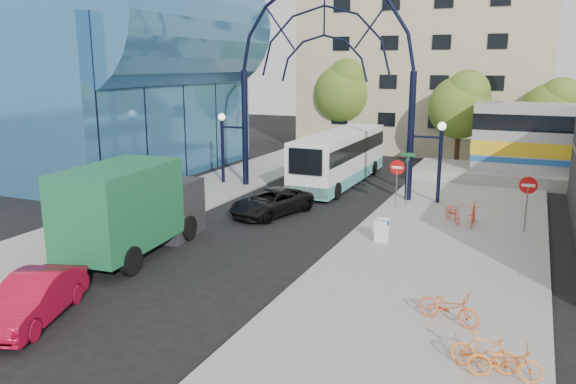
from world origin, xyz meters
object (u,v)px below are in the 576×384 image
at_px(sandwich_board, 382,228).
at_px(green_truck, 134,208).
at_px(city_bus, 340,157).
at_px(red_sedan, 33,299).
at_px(bike_near_b, 473,215).
at_px(tree_north_c, 553,109).
at_px(bike_far_a, 449,307).
at_px(gateway_arch, 324,42).
at_px(street_name_sign, 407,168).
at_px(tree_north_a, 462,104).
at_px(do_not_enter_sign, 528,191).
at_px(tree_north_b, 345,90).
at_px(bike_near_a, 453,212).
at_px(bike_far_b, 484,352).
at_px(bike_far_c, 505,362).
at_px(black_suv, 271,202).
at_px(stop_sign, 397,172).

xyz_separation_m(sandwich_board, green_truck, (-8.77, -4.78, 1.08)).
bearing_deg(city_bus, red_sedan, -94.95).
bearing_deg(bike_near_b, tree_north_c, 78.06).
relative_size(tree_north_c, bike_far_a, 3.56).
height_order(gateway_arch, green_truck, gateway_arch).
relative_size(street_name_sign, sandwich_board, 2.83).
bearing_deg(red_sedan, green_truck, 83.34).
height_order(gateway_arch, bike_far_a, gateway_arch).
bearing_deg(green_truck, tree_north_a, 63.62).
xyz_separation_m(do_not_enter_sign, city_bus, (-10.99, 7.19, -0.31)).
distance_m(tree_north_b, bike_near_a, 23.21).
bearing_deg(bike_far_a, city_bus, 43.84).
distance_m(street_name_sign, bike_far_b, 16.36).
height_order(do_not_enter_sign, street_name_sign, street_name_sign).
height_order(bike_far_b, bike_far_c, bike_far_b).
bearing_deg(bike_near_a, city_bus, 111.66).
xyz_separation_m(do_not_enter_sign, bike_near_b, (-2.19, 0.06, -1.33)).
xyz_separation_m(street_name_sign, green_truck, (-8.37, -11.41, -0.31)).
xyz_separation_m(green_truck, bike_far_a, (12.40, -1.73, -1.22)).
bearing_deg(bike_near_b, bike_far_a, -89.16).
bearing_deg(bike_far_b, sandwich_board, 32.00).
xyz_separation_m(bike_near_a, bike_far_c, (3.01, -13.53, -0.00)).
distance_m(sandwich_board, tree_north_b, 26.15).
relative_size(gateway_arch, bike_far_c, 7.99).
bearing_deg(street_name_sign, bike_far_c, -70.06).
bearing_deg(do_not_enter_sign, tree_north_b, 126.74).
bearing_deg(red_sedan, tree_north_a, 57.18).
bearing_deg(green_truck, black_suv, 65.09).
bearing_deg(bike_far_a, do_not_enter_sign, 6.85).
bearing_deg(do_not_enter_sign, red_sedan, -130.58).
height_order(do_not_enter_sign, city_bus, city_bus).
relative_size(sandwich_board, tree_north_c, 0.15).
xyz_separation_m(stop_sign, red_sedan, (-6.68, -17.04, -1.30)).
distance_m(gateway_arch, tree_north_c, 18.95).
bearing_deg(do_not_enter_sign, black_suv, -172.63).
distance_m(tree_north_a, tree_north_b, 10.79).
bearing_deg(street_name_sign, gateway_arch, 164.93).
height_order(green_truck, bike_far_c, green_truck).
distance_m(tree_north_a, city_bus, 11.06).
relative_size(tree_north_a, black_suv, 1.49).
relative_size(tree_north_a, bike_far_b, 4.35).
height_order(do_not_enter_sign, sandwich_board, do_not_enter_sign).
height_order(do_not_enter_sign, green_truck, green_truck).
relative_size(sandwich_board, bike_far_c, 0.58).
relative_size(city_bus, bike_near_a, 6.82).
bearing_deg(tree_north_b, bike_far_c, -65.90).
height_order(green_truck, bike_near_a, green_truck).
bearing_deg(bike_near_a, gateway_arch, 128.02).
height_order(black_suv, bike_far_a, black_suv).
relative_size(bike_near_a, bike_far_c, 1.00).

